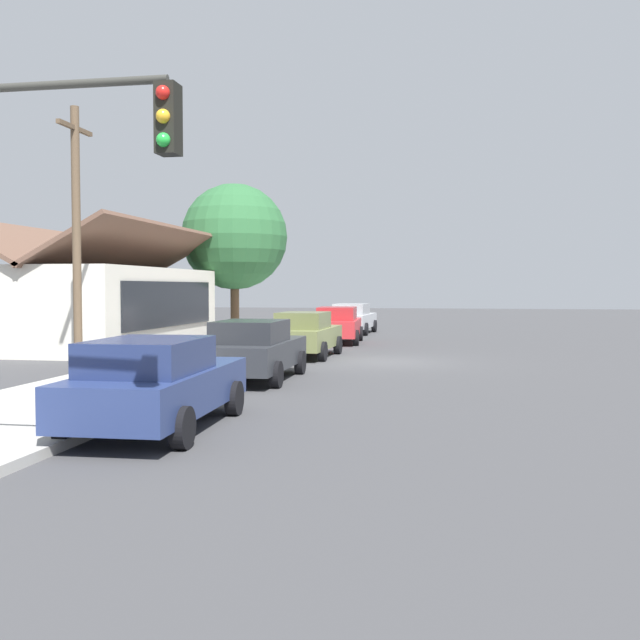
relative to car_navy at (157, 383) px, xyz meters
name	(u,v)px	position (x,y,z in m)	size (l,w,h in m)	color
ground_plane	(382,362)	(12.01, -2.77, -0.82)	(120.00, 120.00, 0.00)	#424244
sidewalk_curb	(219,356)	(12.01, 2.83, -0.74)	(60.00, 4.20, 0.16)	#B2AFA8
car_navy	(157,383)	(0.00, 0.00, 0.00)	(4.78, 2.17, 1.59)	navy
car_charcoal	(254,349)	(6.69, 0.11, 0.00)	(4.60, 2.05, 1.59)	#2D3035
car_olive	(306,334)	(13.01, 0.01, 0.00)	(4.39, 2.09, 1.59)	olive
car_cherry	(338,325)	(19.49, -0.13, 0.00)	(4.55, 2.20, 1.59)	red
car_silver	(353,318)	(25.93, 0.06, 0.00)	(4.92, 2.18, 1.59)	silver
storefront_building	(101,304)	(16.03, 9.22, 0.94)	(11.84, 6.40, 4.97)	silver
shade_tree	(234,237)	(23.53, 5.76, 4.15)	(5.32, 5.32, 7.64)	brown
traffic_light_main	(44,198)	(-3.76, -0.22, 2.67)	(0.37, 2.79, 5.20)	#383833
utility_pole_wooden	(77,235)	(7.27, 5.43, 3.11)	(1.80, 0.24, 7.50)	brown
fire_hydrant_red	(203,362)	(6.44, 1.43, -0.32)	(0.22, 0.22, 0.71)	red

